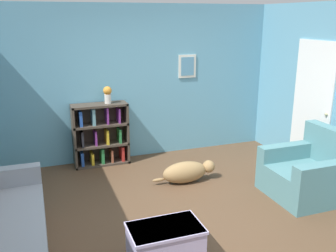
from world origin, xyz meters
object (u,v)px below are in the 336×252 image
(bookshelf, at_px, (100,135))
(vase, at_px, (108,94))
(coffee_table, at_px, (165,243))
(dog, at_px, (187,172))
(recliner_chair, at_px, (310,173))

(bookshelf, xyz_separation_m, vase, (0.15, -0.02, 0.69))
(bookshelf, height_order, coffee_table, bookshelf)
(vase, bearing_deg, bookshelf, 172.42)
(coffee_table, xyz_separation_m, vase, (0.01, 2.82, 0.98))
(bookshelf, relative_size, vase, 3.71)
(coffee_table, xyz_separation_m, dog, (0.93, 1.67, -0.04))
(recliner_chair, bearing_deg, bookshelf, 139.57)
(dog, bearing_deg, vase, 128.67)
(recliner_chair, xyz_separation_m, dog, (-1.42, 0.95, -0.16))
(bookshelf, distance_m, dog, 1.62)
(coffee_table, distance_m, dog, 1.91)
(coffee_table, relative_size, dog, 0.75)
(bookshelf, relative_size, recliner_chair, 1.06)
(coffee_table, bearing_deg, vase, 89.87)
(coffee_table, height_order, vase, vase)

